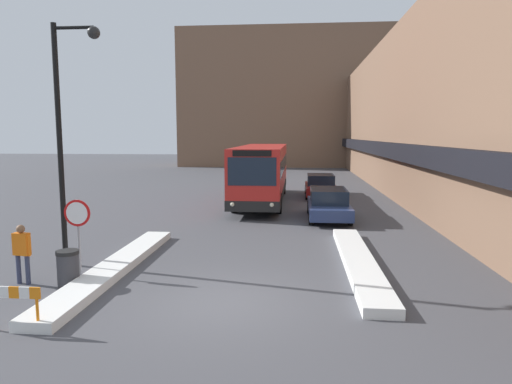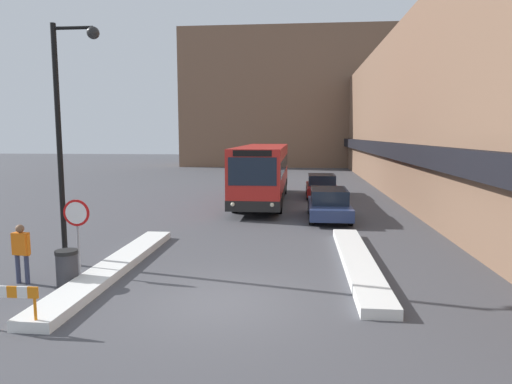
% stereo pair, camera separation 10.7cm
% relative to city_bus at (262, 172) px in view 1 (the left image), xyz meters
% --- Properties ---
extents(ground_plane, '(160.00, 160.00, 0.00)m').
position_rel_city_bus_xyz_m(ground_plane, '(0.35, -16.29, -1.79)').
color(ground_plane, '#47474C').
extents(building_row_right, '(5.50, 60.00, 10.56)m').
position_rel_city_bus_xyz_m(building_row_right, '(10.32, 7.71, 3.47)').
color(building_row_right, brown).
rests_on(building_row_right, ground_plane).
extents(building_backdrop_far, '(26.00, 8.00, 16.77)m').
position_rel_city_bus_xyz_m(building_backdrop_far, '(0.35, 32.37, 6.59)').
color(building_backdrop_far, brown).
rests_on(building_backdrop_far, ground_plane).
extents(snow_bank_left, '(0.90, 8.62, 0.25)m').
position_rel_city_bus_xyz_m(snow_bank_left, '(-3.25, -14.04, -1.67)').
color(snow_bank_left, silver).
rests_on(snow_bank_left, ground_plane).
extents(snow_bank_right, '(0.90, 8.30, 0.26)m').
position_rel_city_bus_xyz_m(snow_bank_right, '(3.95, -12.87, -1.66)').
color(snow_bank_right, silver).
rests_on(snow_bank_right, ground_plane).
extents(city_bus, '(2.57, 12.27, 3.31)m').
position_rel_city_bus_xyz_m(city_bus, '(0.00, 0.00, 0.00)').
color(city_bus, red).
rests_on(city_bus, ground_plane).
extents(parked_car_front, '(1.92, 4.69, 1.44)m').
position_rel_city_bus_xyz_m(parked_car_front, '(3.55, -5.06, -1.07)').
color(parked_car_front, navy).
rests_on(parked_car_front, ground_plane).
extents(parked_car_middle, '(1.93, 4.30, 1.45)m').
position_rel_city_bus_xyz_m(parked_car_middle, '(3.55, 2.57, -1.07)').
color(parked_car_middle, maroon).
rests_on(parked_car_middle, ground_plane).
extents(stop_sign, '(0.76, 0.08, 2.17)m').
position_rel_city_bus_xyz_m(stop_sign, '(-4.11, -14.49, -0.22)').
color(stop_sign, gray).
rests_on(stop_sign, ground_plane).
extents(street_lamp, '(1.46, 0.36, 7.19)m').
position_rel_city_bus_xyz_m(street_lamp, '(-4.76, -13.55, 2.60)').
color(street_lamp, black).
rests_on(street_lamp, ground_plane).
extents(pedestrian, '(0.52, 0.26, 1.61)m').
position_rel_city_bus_xyz_m(pedestrian, '(-5.23, -15.40, -0.82)').
color(pedestrian, '#333851').
rests_on(pedestrian, ground_plane).
extents(trash_bin, '(0.59, 0.59, 0.95)m').
position_rel_city_bus_xyz_m(trash_bin, '(-3.97, -15.41, -1.31)').
color(trash_bin, '#38383D').
rests_on(trash_bin, ground_plane).
extents(construction_barricade, '(1.10, 0.06, 0.94)m').
position_rel_city_bus_xyz_m(construction_barricade, '(-3.62, -18.23, -1.12)').
color(construction_barricade, orange).
rests_on(construction_barricade, ground_plane).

